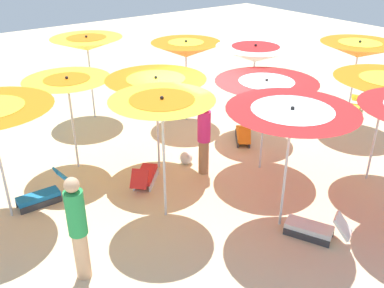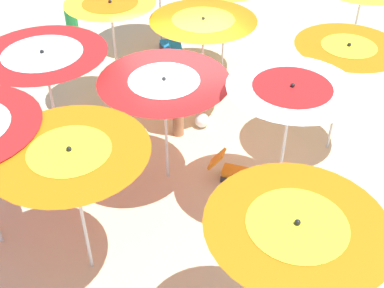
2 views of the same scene
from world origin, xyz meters
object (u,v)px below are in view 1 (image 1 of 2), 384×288
object	(u,v)px
beach_umbrella_2	(291,120)
lounger_3	(353,109)
lounger_5	(315,228)
beachgoer_0	(78,227)
beach_umbrella_9	(186,50)
beachgoer_1	(204,136)
beach_umbrella_6	(266,90)
beach_umbrella_10	(255,54)
beach_umbrella_1	(162,108)
lounger_1	(145,176)
beach_umbrella_8	(87,44)
beach_umbrella_11	(359,50)
lounger_0	(43,194)
lounger_4	(243,135)
beach_umbrella_4	(68,86)
beach_ball	(186,158)
beach_umbrella_5	(156,85)

from	to	relation	value
beach_umbrella_2	lounger_3	world-z (taller)	beach_umbrella_2
lounger_5	beachgoer_0	bearing A→B (deg)	41.87
beach_umbrella_9	beachgoer_1	size ratio (longest dim) A/B	1.36
beach_umbrella_6	lounger_5	world-z (taller)	beach_umbrella_6
beach_umbrella_9	beach_umbrella_10	distance (m)	2.00
lounger_3	beachgoer_1	distance (m)	5.91
beach_umbrella_1	lounger_1	xyz separation A→B (m)	(-0.27, -1.25, -2.10)
beach_umbrella_8	beach_umbrella_11	bearing A→B (deg)	138.94
beach_umbrella_2	beach_umbrella_11	size ratio (longest dim) A/B	0.99
beach_umbrella_8	beach_umbrella_9	size ratio (longest dim) A/B	1.04
beach_umbrella_2	beach_umbrella_10	xyz separation A→B (m)	(-2.54, -3.52, 0.03)
lounger_1	beachgoer_1	bearing A→B (deg)	-60.40
lounger_5	beachgoer_0	distance (m)	4.24
lounger_0	beachgoer_1	xyz separation A→B (m)	(-3.46, 0.98, 0.71)
lounger_1	lounger_4	bearing A→B (deg)	-40.36
lounger_4	beach_umbrella_9	bearing A→B (deg)	47.02
beach_umbrella_1	lounger_4	world-z (taller)	beach_umbrella_1
beach_umbrella_4	beach_umbrella_6	world-z (taller)	beach_umbrella_4
lounger_5	beach_ball	world-z (taller)	lounger_5
lounger_1	beach_umbrella_5	bearing A→B (deg)	-10.84
beach_umbrella_5	beach_umbrella_10	size ratio (longest dim) A/B	0.92
lounger_0	beach_ball	bearing A→B (deg)	174.36
beach_umbrella_1	beach_umbrella_11	xyz separation A→B (m)	(-6.70, -0.56, -0.07)
beach_umbrella_2	beach_umbrella_4	bearing A→B (deg)	-63.31
beach_umbrella_1	lounger_0	bearing A→B (deg)	-45.72
beachgoer_0	beach_ball	xyz separation A→B (m)	(-3.58, -2.10, -0.84)
beach_umbrella_10	beachgoer_0	world-z (taller)	beach_umbrella_10
lounger_1	beach_ball	world-z (taller)	lounger_1
beach_umbrella_9	lounger_0	bearing A→B (deg)	19.99
lounger_5	beachgoer_1	world-z (taller)	beachgoer_1
lounger_5	beach_umbrella_4	bearing A→B (deg)	0.09
beach_umbrella_5	beach_umbrella_9	bearing A→B (deg)	-138.58
lounger_0	lounger_3	xyz separation A→B (m)	(-9.32, 0.94, -0.02)
beach_umbrella_9	lounger_0	world-z (taller)	beach_umbrella_9
beachgoer_1	beach_umbrella_2	bearing A→B (deg)	12.38
beach_umbrella_6	beach_umbrella_9	size ratio (longest dim) A/B	0.95
beach_umbrella_4	beach_ball	distance (m)	3.23
beach_umbrella_1	beach_umbrella_11	size ratio (longest dim) A/B	1.02
beach_umbrella_2	lounger_1	size ratio (longest dim) A/B	2.29
beach_umbrella_6	beach_umbrella_1	bearing A→B (deg)	4.81
beach_umbrella_1	beach_umbrella_4	distance (m)	2.96
beach_umbrella_2	lounger_5	bearing A→B (deg)	108.07
beach_umbrella_2	lounger_3	bearing A→B (deg)	-156.96
beach_umbrella_1	lounger_3	size ratio (longest dim) A/B	1.94
beachgoer_1	beach_ball	world-z (taller)	beachgoer_1
beach_umbrella_2	lounger_0	world-z (taller)	beach_umbrella_2
beach_ball	beach_umbrella_5	bearing A→B (deg)	-21.30
beach_umbrella_6	beach_umbrella_11	distance (m)	3.86
beach_umbrella_8	lounger_0	size ratio (longest dim) A/B	2.08
beach_umbrella_10	lounger_3	xyz separation A→B (m)	(-3.35, 1.01, -2.03)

